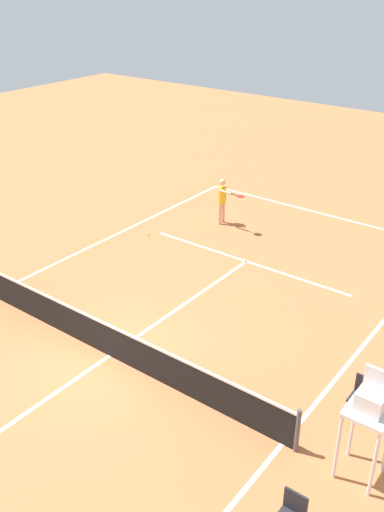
# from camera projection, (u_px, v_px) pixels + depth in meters

# --- Properties ---
(ground_plane) EXTENTS (60.00, 60.00, 0.00)m
(ground_plane) POSITION_uv_depth(u_px,v_px,m) (110.00, 356.00, 14.43)
(ground_plane) COLOR #C66B3D
(court_lines) EXTENTS (9.99, 23.53, 0.01)m
(court_lines) POSITION_uv_depth(u_px,v_px,m) (110.00, 355.00, 14.43)
(court_lines) COLOR white
(court_lines) RESTS_ON ground
(tennis_net) EXTENTS (10.59, 0.10, 1.07)m
(tennis_net) POSITION_uv_depth(u_px,v_px,m) (108.00, 339.00, 14.21)
(tennis_net) COLOR #4C4C51
(tennis_net) RESTS_ON ground
(player_serving) EXTENTS (1.28, 0.64, 1.76)m
(player_serving) POSITION_uv_depth(u_px,v_px,m) (223.00, 198.00, 21.30)
(player_serving) COLOR #D8A884
(player_serving) RESTS_ON ground
(tennis_ball) EXTENTS (0.07, 0.07, 0.07)m
(tennis_ball) POSITION_uv_depth(u_px,v_px,m) (149.00, 234.00, 20.86)
(tennis_ball) COLOR #CCE033
(tennis_ball) RESTS_ON ground
(umpire_chair) EXTENTS (0.80, 0.80, 2.41)m
(umpire_chair) POSITION_uv_depth(u_px,v_px,m) (370.00, 410.00, 10.37)
(umpire_chair) COLOR silver
(umpire_chair) RESTS_ON ground
(courtside_chair_mid) EXTENTS (0.44, 0.46, 0.95)m
(courtside_chair_mid) POSITION_uv_depth(u_px,v_px,m) (361.00, 395.00, 12.30)
(courtside_chair_mid) COLOR #262626
(courtside_chair_mid) RESTS_ON ground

